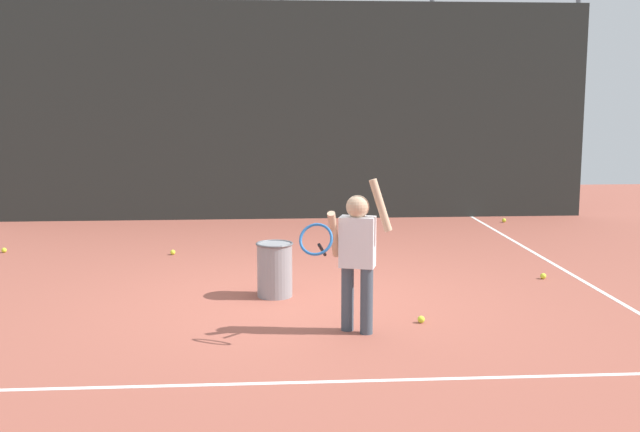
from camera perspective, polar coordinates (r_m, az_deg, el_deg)
The scene contains 16 objects.
ground_plane at distance 7.87m, azimuth -1.74°, elevation -6.19°, with size 20.00×20.00×0.00m, color #9E5142.
court_line_baseline at distance 5.67m, azimuth -0.79°, elevation -12.17°, with size 9.00×0.05×0.00m, color white.
court_line_sideline at distance 9.51m, azimuth 17.87°, elevation -3.99°, with size 0.05×9.00×0.00m, color white.
back_fence_windscreen at distance 12.94m, azimuth -2.73°, elevation 7.70°, with size 10.24×0.08×3.59m, color #282D2B.
fence_post_1 at distance 13.18m, azimuth -13.71°, elevation 7.81°, with size 0.09×0.09×3.74m, color slate.
fence_post_2 at distance 13.00m, azimuth -2.74°, elevation 8.04°, with size 0.09×0.09×3.74m, color slate.
fence_post_3 at distance 13.29m, azimuth 8.14°, elevation 7.98°, with size 0.09×0.09×3.74m, color slate.
fence_post_4 at distance 14.02m, azimuth 18.21°, elevation 7.67°, with size 0.09×0.09×3.74m, color slate.
tennis_player at distance 6.63m, azimuth 2.65°, elevation -2.57°, with size 0.84×0.57×1.35m.
ball_hopper at distance 7.94m, azimuth -3.36°, elevation -3.92°, with size 0.38×0.38×0.56m.
tennis_ball_0 at distance 10.24m, azimuth -10.82°, elevation -2.65°, with size 0.07×0.07×0.07m, color #CCE033.
tennis_ball_1 at distance 11.01m, azimuth -22.30°, elevation -2.35°, with size 0.07×0.07×0.07m, color #CCE033.
tennis_ball_3 at distance 13.02m, azimuth 13.44°, elevation -0.31°, with size 0.07×0.07×0.07m, color #CCE033.
tennis_ball_4 at distance 9.09m, azimuth 16.16°, elevation -4.28°, with size 0.07×0.07×0.07m, color #CCE033.
tennis_ball_5 at distance 7.13m, azimuth 7.48°, elevation -7.58°, with size 0.07×0.07×0.07m, color #CCE033.
tennis_ball_6 at distance 9.96m, azimuth -2.36°, elevation -2.82°, with size 0.07×0.07×0.07m, color #CCE033.
Camera 1 is at (-0.29, -7.59, 2.03)m, focal length 43.33 mm.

